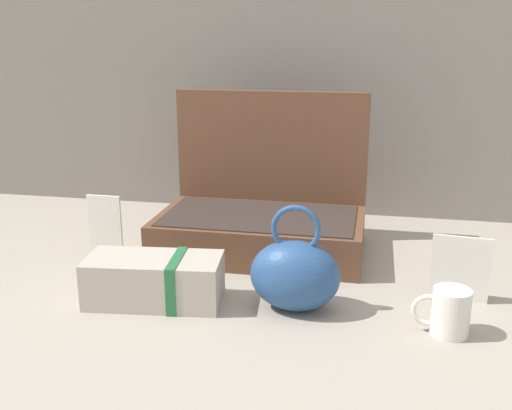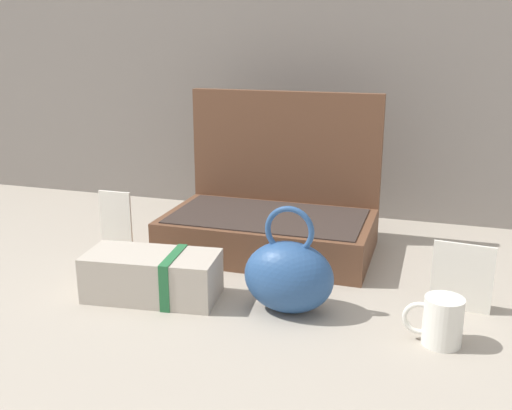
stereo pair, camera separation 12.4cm
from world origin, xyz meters
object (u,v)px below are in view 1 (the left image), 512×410
cream_toiletry_bag (156,280)px  coffee_mug (449,312)px  info_card_left (105,228)px  poster_card_right (460,269)px  open_suitcase (263,216)px  teal_pouch_handbag (295,274)px

cream_toiletry_bag → coffee_mug: 0.56m
info_card_left → poster_card_right: bearing=-5.3°
open_suitcase → cream_toiletry_bag: (-0.15, -0.35, -0.04)m
coffee_mug → poster_card_right: 0.16m
open_suitcase → poster_card_right: size_ratio=3.65×
coffee_mug → info_card_left: (-0.77, 0.22, 0.04)m
teal_pouch_handbag → poster_card_right: teal_pouch_handbag is taller
cream_toiletry_bag → poster_card_right: bearing=12.1°
teal_pouch_handbag → poster_card_right: size_ratio=1.56×
open_suitcase → cream_toiletry_bag: open_suitcase is taller
cream_toiletry_bag → info_card_left: (-0.20, 0.20, 0.03)m
coffee_mug → info_card_left: 0.80m
cream_toiletry_bag → coffee_mug: bearing=-2.3°
poster_card_right → coffee_mug: bearing=-96.7°
open_suitcase → cream_toiletry_bag: size_ratio=1.78×
cream_toiletry_bag → poster_card_right: poster_card_right is taller
cream_toiletry_bag → poster_card_right: (0.60, 0.13, 0.02)m
open_suitcase → teal_pouch_handbag: bearing=-68.9°
open_suitcase → coffee_mug: 0.56m
poster_card_right → cream_toiletry_bag: bearing=-161.6°
info_card_left → cream_toiletry_bag: bearing=-45.0°
cream_toiletry_bag → coffee_mug: size_ratio=2.71×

